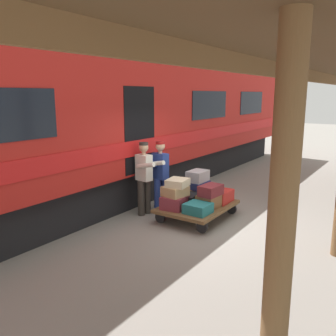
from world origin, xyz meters
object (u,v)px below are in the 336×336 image
at_px(suitcase_cream_canvas, 178,183).
at_px(suitcase_teal_softside, 198,208).
at_px(train_car, 94,123).
at_px(porter_in_overalls, 160,174).
at_px(luggage_cart, 197,207).
at_px(suitcase_orange_carryall, 197,193).
at_px(suitcase_tan_vintage, 175,191).
at_px(suitcase_brown_leather, 209,201).
at_px(suitcase_black_hardshell, 186,198).
at_px(suitcase_red_plastic, 219,196).
at_px(suitcase_navy_fabric, 198,185).
at_px(suitcase_gray_aluminum, 198,176).
at_px(suitcase_burgundy_valise, 175,202).
at_px(suitcase_maroon_trunk, 211,190).
at_px(porter_by_door, 145,176).

bearing_deg(suitcase_cream_canvas, suitcase_teal_softside, 174.35).
bearing_deg(train_car, suitcase_teal_softside, 175.82).
distance_m(train_car, porter_in_overalls, 2.25).
relative_size(suitcase_cream_canvas, porter_in_overalls, 0.28).
relative_size(luggage_cart, suitcase_orange_carryall, 3.68).
bearing_deg(suitcase_tan_vintage, suitcase_brown_leather, -140.75).
relative_size(suitcase_black_hardshell, porter_in_overalls, 0.34).
relative_size(suitcase_red_plastic, suitcase_brown_leather, 1.23).
relative_size(suitcase_navy_fabric, suitcase_cream_canvas, 1.09).
bearing_deg(suitcase_gray_aluminum, suitcase_teal_softside, 120.18).
xyz_separation_m(luggage_cart, suitcase_burgundy_valise, (0.29, 0.49, 0.19)).
bearing_deg(suitcase_burgundy_valise, suitcase_red_plastic, -120.74).
distance_m(suitcase_maroon_trunk, suitcase_cream_canvas, 0.75).
xyz_separation_m(suitcase_burgundy_valise, suitcase_cream_canvas, (-0.04, -0.05, 0.43)).
bearing_deg(suitcase_navy_fabric, suitcase_brown_leather, 138.28).
height_order(train_car, suitcase_red_plastic, train_car).
xyz_separation_m(suitcase_orange_carryall, suitcase_brown_leather, (-0.59, 0.49, 0.02)).
bearing_deg(suitcase_black_hardshell, suitcase_cream_canvas, 95.52).
bearing_deg(luggage_cart, suitcase_cream_canvas, 60.27).
relative_size(suitcase_navy_fabric, suitcase_gray_aluminum, 0.99).
height_order(suitcase_orange_carryall, suitcase_black_hardshell, suitcase_orange_carryall).
bearing_deg(suitcase_navy_fabric, suitcase_black_hardshell, 88.11).
relative_size(suitcase_brown_leather, suitcase_gray_aluminum, 0.92).
height_order(train_car, suitcase_maroon_trunk, train_car).
bearing_deg(suitcase_cream_canvas, porter_by_door, 0.95).
relative_size(train_car, suitcase_burgundy_valise, 36.18).
bearing_deg(suitcase_black_hardshell, suitcase_teal_softside, 139.95).
height_order(suitcase_navy_fabric, suitcase_gray_aluminum, suitcase_gray_aluminum).
height_order(luggage_cart, suitcase_black_hardshell, suitcase_black_hardshell).
xyz_separation_m(suitcase_tan_vintage, suitcase_maroon_trunk, (-0.62, -0.47, 0.01)).
relative_size(suitcase_teal_softside, suitcase_brown_leather, 1.03).
xyz_separation_m(train_car, suitcase_black_hardshell, (-2.62, -0.26, -1.63)).
xyz_separation_m(suitcase_red_plastic, suitcase_maroon_trunk, (-0.04, 0.50, 0.25)).
bearing_deg(porter_in_overalls, suitcase_maroon_trunk, -176.30).
height_order(suitcase_red_plastic, suitcase_maroon_trunk, suitcase_maroon_trunk).
height_order(luggage_cart, suitcase_orange_carryall, suitcase_orange_carryall).
relative_size(suitcase_navy_fabric, suitcase_maroon_trunk, 0.97).
bearing_deg(porter_in_overalls, train_car, 5.06).
height_order(suitcase_brown_leather, suitcase_gray_aluminum, suitcase_gray_aluminum).
height_order(suitcase_teal_softside, suitcase_tan_vintage, suitcase_tan_vintage).
distance_m(suitcase_navy_fabric, porter_in_overalls, 0.97).
height_order(luggage_cart, suitcase_maroon_trunk, suitcase_maroon_trunk).
bearing_deg(suitcase_gray_aluminum, suitcase_brown_leather, 138.75).
relative_size(suitcase_red_plastic, suitcase_burgundy_valise, 1.10).
bearing_deg(suitcase_red_plastic, suitcase_tan_vintage, 58.97).
distance_m(suitcase_brown_leather, suitcase_maroon_trunk, 0.26).
xyz_separation_m(luggage_cart, suitcase_black_hardshell, (0.29, 0.00, 0.16)).
bearing_deg(train_car, porter_in_overalls, -174.94).
xyz_separation_m(suitcase_gray_aluminum, porter_by_door, (0.86, 0.97, 0.07)).
xyz_separation_m(suitcase_black_hardshell, suitcase_burgundy_valise, (0.00, 0.49, 0.03)).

